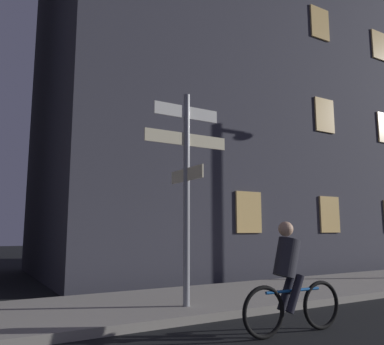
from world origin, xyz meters
TOP-DOWN VIEW (x-y plane):
  - sidewalk_kerb at (0.00, 6.60)m, footprint 40.00×2.93m
  - signpost at (0.04, 5.86)m, footprint 1.73×1.17m
  - cyclist at (0.69, 3.91)m, footprint 1.82×0.33m
  - building_right_block at (5.37, 12.36)m, footprint 13.70×7.55m

SIDE VIEW (x-z plane):
  - sidewalk_kerb at x=0.00m, z-range 0.00..0.14m
  - cyclist at x=0.69m, z-range -0.06..1.55m
  - signpost at x=0.04m, z-range 0.52..4.44m
  - building_right_block at x=5.37m, z-range 0.00..20.18m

